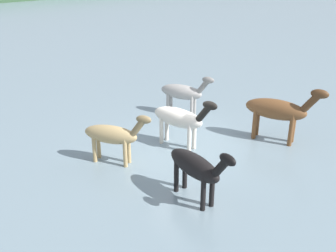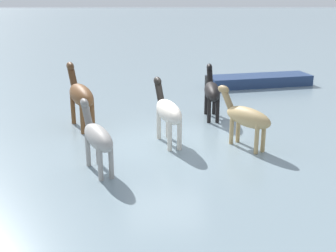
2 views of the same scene
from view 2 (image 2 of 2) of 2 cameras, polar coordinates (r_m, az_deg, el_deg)
The scene contains 7 objects.
ground_plane at distance 13.66m, azimuth -0.27°, elevation -1.94°, with size 176.31×176.31×0.00m, color gray.
horse_lead at distance 11.30m, azimuth -9.26°, elevation -1.39°, with size 1.29×2.14×1.72m.
horse_dun_straggler at distance 13.15m, azimuth -0.01°, elevation 1.97°, with size 1.07×2.39×1.86m.
horse_dark_mare at distance 14.97m, azimuth -11.39°, elevation 4.02°, with size 1.51×2.57×2.06m.
horse_mid_herd at distance 13.06m, azimuth 10.20°, elevation 1.18°, with size 1.55×1.99×1.71m.
horse_pinto_flank at distance 15.87m, azimuth 5.78°, elevation 4.57°, with size 0.54×2.33×1.82m.
boat_motor_center at distance 21.72m, azimuth 11.79°, elevation 5.67°, with size 5.30×2.48×0.75m.
Camera 2 is at (0.08, 12.85, 4.64)m, focal length 46.50 mm.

